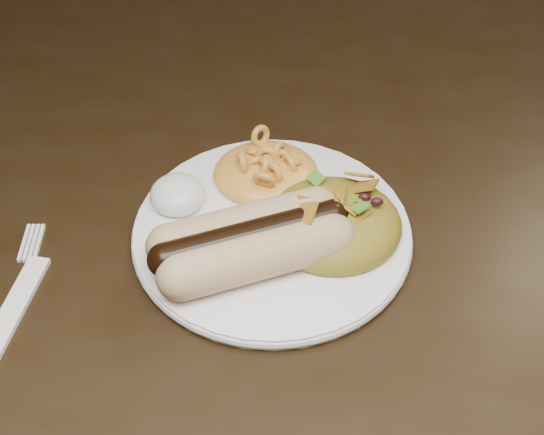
{
  "coord_description": "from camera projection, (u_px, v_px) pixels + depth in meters",
  "views": [
    {
      "loc": [
        -0.02,
        -0.46,
        1.15
      ],
      "look_at": [
        -0.01,
        -0.09,
        0.77
      ],
      "focal_mm": 50.0,
      "sensor_mm": 36.0,
      "label": 1
    }
  ],
  "objects": [
    {
      "name": "fork",
      "position": [
        10.0,
        315.0,
        0.49
      ],
      "size": [
        0.04,
        0.13,
        0.0
      ],
      "primitive_type": "cube",
      "rotation": [
        0.0,
        0.0,
        -0.2
      ],
      "color": "white",
      "rests_on": "table"
    },
    {
      "name": "mac_and_cheese",
      "position": [
        266.0,
        162.0,
        0.57
      ],
      "size": [
        0.1,
        0.1,
        0.03
      ],
      "primitive_type": "ellipsoid",
      "rotation": [
        0.0,
        0.0,
        0.36
      ],
      "color": "#F19F46",
      "rests_on": "plate"
    },
    {
      "name": "taco_salad",
      "position": [
        334.0,
        214.0,
        0.53
      ],
      "size": [
        0.1,
        0.09,
        0.04
      ],
      "rotation": [
        0.0,
        0.0,
        0.28
      ],
      "color": "orange",
      "rests_on": "plate"
    },
    {
      "name": "plate",
      "position": [
        272.0,
        232.0,
        0.54
      ],
      "size": [
        0.25,
        0.25,
        0.01
      ],
      "primitive_type": "cylinder",
      "rotation": [
        0.0,
        0.0,
        -0.32
      ],
      "color": "white",
      "rests_on": "table"
    },
    {
      "name": "sour_cream",
      "position": [
        177.0,
        190.0,
        0.55
      ],
      "size": [
        0.05,
        0.05,
        0.02
      ],
      "primitive_type": "ellipsoid",
      "rotation": [
        0.0,
        0.0,
        -0.24
      ],
      "color": "white",
      "rests_on": "plate"
    },
    {
      "name": "hotdog",
      "position": [
        251.0,
        241.0,
        0.51
      ],
      "size": [
        0.12,
        0.1,
        0.03
      ],
      "rotation": [
        0.0,
        0.0,
        0.33
      ],
      "color": "#D5C183",
      "rests_on": "plate"
    },
    {
      "name": "table",
      "position": [
        281.0,
        237.0,
        0.68
      ],
      "size": [
        1.6,
        0.9,
        0.75
      ],
      "color": "black",
      "rests_on": "floor"
    }
  ]
}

